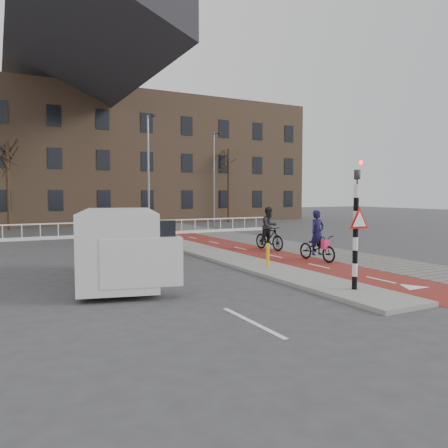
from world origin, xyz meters
name	(u,v)px	position (x,y,z in m)	size (l,w,h in m)	color
ground	(323,279)	(0.00, 0.00, 0.00)	(120.00, 120.00, 0.00)	#38383A
bike_lane	(222,244)	(1.50, 10.00, 0.01)	(2.50, 60.00, 0.01)	maroon
sidewalk	(266,242)	(4.30, 10.00, 0.01)	(3.00, 60.00, 0.01)	slate
curb_island	(242,262)	(-0.70, 4.00, 0.06)	(1.80, 16.00, 0.12)	gray
traffic_signal	(356,222)	(-0.60, -2.02, 1.99)	(0.80, 0.80, 3.68)	black
bollard	(268,255)	(-0.64, 2.26, 0.54)	(0.12, 0.12, 0.84)	#FDB30E
cyclist_near	(317,244)	(2.29, 3.06, 0.70)	(0.86, 2.05, 2.06)	black
cyclist_far	(269,232)	(2.45, 6.84, 0.87)	(0.99, 2.02, 2.09)	black
van	(119,245)	(-5.98, 2.44, 1.18)	(3.29, 5.54, 2.23)	silver
railing	(76,233)	(-5.00, 17.00, 0.31)	(28.00, 0.10, 0.99)	silver
townhouse_row	(70,139)	(-3.00, 32.00, 7.81)	(46.00, 10.00, 15.90)	#7F6047
tree_mid	(8,186)	(-8.43, 25.55, 3.34)	(0.26, 0.26, 6.67)	black
tree_right	(229,186)	(10.49, 25.99, 3.49)	(0.22, 0.22, 6.98)	black
streetlight_near	(149,179)	(-1.41, 13.62, 3.60)	(0.12, 0.12, 7.20)	slate
streetlight_right	(214,180)	(7.18, 22.48, 3.93)	(0.12, 0.12, 7.86)	slate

